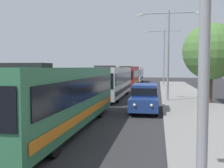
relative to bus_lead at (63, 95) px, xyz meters
The scene contains 9 objects.
bus_lead is the anchor object (origin of this frame).
bus_second_in_line 13.92m from the bus_lead, 90.00° to the left, with size 2.58×12.22×3.21m.
bus_middle 28.24m from the bus_lead, 90.00° to the left, with size 2.58×10.62×3.21m.
bus_fourth_in_line 41.21m from the bus_lead, 90.00° to the left, with size 2.58×10.92×3.21m.
white_suv 7.10m from the bus_lead, 58.46° to the left, with size 1.86×4.95×1.90m.
box_truck_oncoming 43.22m from the bus_lead, 94.38° to the left, with size 2.35×8.01×3.15m.
streetlamp_mid 13.12m from the bus_lead, 64.86° to the left, with size 5.58×0.28×7.81m.
streetlamp_far 30.89m from the bus_lead, 79.86° to the left, with size 6.49×0.28×8.77m.
roadside_tree 13.90m from the bus_lead, 49.85° to the left, with size 4.60×4.60×6.51m.
Camera 1 is at (3.30, 0.17, 3.06)m, focal length 42.18 mm.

